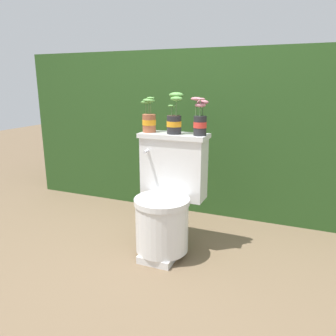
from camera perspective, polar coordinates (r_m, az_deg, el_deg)
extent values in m
plane|color=brown|center=(2.26, 0.73, -15.17)|extent=(12.00, 12.00, 0.00)
cube|color=#284C1E|center=(3.21, 9.32, 6.82)|extent=(3.56, 0.95, 1.39)
cube|color=silver|center=(2.26, -1.03, -14.40)|extent=(0.22, 0.32, 0.05)
cylinder|color=silver|center=(2.18, -1.06, -10.18)|extent=(0.35, 0.35, 0.32)
cylinder|color=silver|center=(2.11, -1.08, -5.80)|extent=(0.36, 0.36, 0.04)
cube|color=silver|center=(2.24, 1.01, 0.00)|extent=(0.44, 0.17, 0.42)
cube|color=silver|center=(2.19, 1.04, 5.65)|extent=(0.46, 0.20, 0.03)
cylinder|color=silver|center=(2.17, -3.83, 2.88)|extent=(0.02, 0.05, 0.02)
cylinder|color=#9E5638|center=(2.25, -3.31, 7.80)|extent=(0.09, 0.09, 0.12)
cylinder|color=orange|center=(2.25, -3.31, 7.95)|extent=(0.09, 0.09, 0.04)
cylinder|color=#332319|center=(2.24, -3.33, 9.19)|extent=(0.08, 0.08, 0.01)
cylinder|color=#4C753D|center=(2.26, -3.33, 10.42)|extent=(0.01, 0.01, 0.08)
ellipsoid|color=#569342|center=(2.25, -3.35, 11.67)|extent=(0.09, 0.06, 0.03)
cylinder|color=#4C753D|center=(2.25, -3.02, 10.65)|extent=(0.01, 0.01, 0.10)
ellipsoid|color=#569342|center=(2.25, -3.04, 12.06)|extent=(0.06, 0.04, 0.02)
cylinder|color=#4C753D|center=(2.26, -3.86, 10.31)|extent=(0.01, 0.01, 0.07)
ellipsoid|color=#569342|center=(2.26, -3.88, 11.37)|extent=(0.07, 0.05, 0.02)
cylinder|color=#262628|center=(2.17, 1.06, 7.54)|extent=(0.09, 0.09, 0.12)
cylinder|color=orange|center=(2.17, 1.06, 7.70)|extent=(0.10, 0.10, 0.04)
cylinder|color=#332319|center=(2.16, 1.06, 8.96)|extent=(0.09, 0.09, 0.01)
cylinder|color=#4C753D|center=(2.14, 1.45, 10.39)|extent=(0.01, 0.01, 0.10)
ellipsoid|color=#569342|center=(2.14, 1.46, 11.96)|extent=(0.08, 0.06, 0.03)
cylinder|color=#4C753D|center=(2.17, 1.43, 10.71)|extent=(0.01, 0.01, 0.12)
ellipsoid|color=#569342|center=(2.17, 1.44, 12.58)|extent=(0.10, 0.07, 0.04)
cylinder|color=#4C753D|center=(2.16, 0.65, 9.90)|extent=(0.01, 0.01, 0.06)
ellipsoid|color=#569342|center=(2.16, 0.65, 10.80)|extent=(0.05, 0.04, 0.01)
cylinder|color=#262628|center=(2.11, 5.59, 7.33)|extent=(0.08, 0.08, 0.12)
cylinder|color=red|center=(2.11, 5.60, 7.50)|extent=(0.09, 0.09, 0.04)
cylinder|color=#332319|center=(2.10, 5.63, 8.84)|extent=(0.08, 0.08, 0.01)
cylinder|color=#4C753D|center=(2.09, 5.61, 9.80)|extent=(0.01, 0.01, 0.06)
ellipsoid|color=#B26B75|center=(2.09, 5.64, 10.81)|extent=(0.07, 0.05, 0.02)
cylinder|color=#4C753D|center=(2.13, 6.04, 10.08)|extent=(0.01, 0.01, 0.08)
ellipsoid|color=#B26B75|center=(2.13, 6.08, 11.33)|extent=(0.08, 0.05, 0.03)
cylinder|color=#4C753D|center=(2.08, 5.59, 10.35)|extent=(0.01, 0.01, 0.10)
ellipsoid|color=#B26B75|center=(2.08, 5.63, 11.87)|extent=(0.06, 0.04, 0.02)
cylinder|color=#4C753D|center=(2.09, 4.89, 10.37)|extent=(0.01, 0.01, 0.10)
ellipsoid|color=#B26B75|center=(2.09, 4.92, 11.92)|extent=(0.07, 0.05, 0.02)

